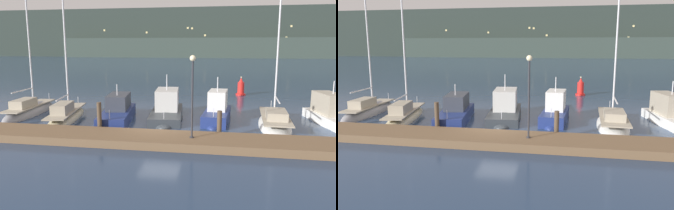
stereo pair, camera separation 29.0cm
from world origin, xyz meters
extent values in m
plane|color=navy|center=(0.00, 0.00, 0.00)|extent=(400.00, 400.00, 0.00)
cube|color=brown|center=(0.00, -2.25, 0.23)|extent=(29.84, 2.80, 0.45)
cylinder|color=#4C3D2D|center=(-3.71, -0.60, 0.97)|extent=(0.28, 0.28, 1.93)
cylinder|color=#4C3D2D|center=(3.71, -0.60, 0.82)|extent=(0.28, 0.28, 1.64)
ellipsoid|color=gray|center=(-11.33, 3.91, 0.00)|extent=(2.28, 7.50, 1.69)
cube|color=#A39984|center=(-11.33, 3.91, 0.66)|extent=(1.92, 6.30, 0.08)
cube|color=#A39984|center=(-11.27, 3.03, 1.01)|extent=(1.22, 2.43, 0.62)
cylinder|color=silver|center=(-11.37, 4.50, 5.67)|extent=(0.12, 0.12, 10.00)
cylinder|color=silver|center=(-11.27, 3.00, 2.01)|extent=(0.31, 3.00, 0.09)
cylinder|color=silver|center=(-11.58, 7.30, 0.91)|extent=(0.04, 0.04, 0.50)
ellipsoid|color=beige|center=(-7.59, 2.69, 0.00)|extent=(3.16, 7.82, 1.11)
cube|color=#A39984|center=(-7.59, 2.69, 0.62)|extent=(2.65, 6.57, 0.08)
cube|color=#A39984|center=(-7.41, 1.80, 1.00)|extent=(1.49, 2.59, 0.69)
cylinder|color=silver|center=(-7.70, 3.29, 5.14)|extent=(0.12, 0.12, 9.05)
cylinder|color=silver|center=(-7.43, 1.89, 1.74)|extent=(0.63, 2.83, 0.09)
cylinder|color=silver|center=(-8.26, 6.14, 0.87)|extent=(0.04, 0.04, 0.50)
ellipsoid|color=navy|center=(-3.66, 2.73, 0.00)|extent=(3.10, 7.09, 1.36)
cube|color=navy|center=(-3.66, 2.73, 0.39)|extent=(2.83, 6.39, 0.78)
cube|color=#333842|center=(-3.76, 3.41, 1.31)|extent=(1.86, 3.20, 1.07)
cube|color=black|center=(-3.97, 4.76, 1.47)|extent=(1.28, 0.41, 0.48)
cylinder|color=silver|center=(-3.68, 2.86, 2.25)|extent=(0.07, 0.07, 0.81)
cylinder|color=silver|center=(-3.22, -0.12, 1.08)|extent=(0.04, 0.04, 0.60)
ellipsoid|color=#2D3338|center=(-0.26, 4.13, 0.00)|extent=(3.16, 7.16, 1.28)
cube|color=#2D3338|center=(-0.26, 4.13, 0.30)|extent=(2.89, 6.45, 0.60)
cube|color=silver|center=(-0.34, 4.82, 1.35)|extent=(1.96, 3.22, 1.51)
cube|color=black|center=(-0.49, 6.20, 1.58)|extent=(1.47, 0.44, 0.67)
cylinder|color=silver|center=(-0.28, 4.27, 2.69)|extent=(0.07, 0.07, 1.18)
cylinder|color=silver|center=(0.05, 1.24, 0.90)|extent=(0.04, 0.04, 0.60)
ellipsoid|color=navy|center=(3.46, 3.72, 0.00)|extent=(2.22, 5.39, 1.13)
cube|color=navy|center=(3.46, 3.72, 0.40)|extent=(2.03, 4.86, 0.79)
cube|color=silver|center=(3.50, 4.24, 1.49)|extent=(1.41, 2.41, 1.39)
cube|color=black|center=(3.58, 5.29, 1.70)|extent=(1.11, 0.35, 0.62)
cylinder|color=silver|center=(3.46, 3.82, 2.69)|extent=(0.07, 0.07, 1.02)
cylinder|color=silver|center=(3.29, 1.51, 1.09)|extent=(0.04, 0.04, 0.60)
ellipsoid|color=white|center=(7.36, 3.02, 0.00)|extent=(2.51, 7.45, 1.18)
cube|color=#A39984|center=(7.36, 3.02, 0.69)|extent=(2.11, 6.26, 0.08)
cube|color=#A39984|center=(7.31, 2.14, 0.99)|extent=(1.39, 2.42, 0.52)
cylinder|color=silver|center=(7.40, 3.61, 5.39)|extent=(0.12, 0.12, 9.39)
cylinder|color=silver|center=(7.31, 2.08, 1.99)|extent=(0.27, 3.06, 0.09)
cylinder|color=silver|center=(7.56, 6.40, 0.94)|extent=(0.04, 0.04, 0.50)
ellipsoid|color=white|center=(11.35, 4.19, 0.00)|extent=(2.98, 6.67, 0.91)
cube|color=white|center=(11.35, 4.19, 0.32)|extent=(2.72, 6.01, 0.64)
cube|color=#A39984|center=(11.24, 4.83, 1.37)|extent=(1.76, 3.01, 1.47)
cube|color=black|center=(11.01, 6.09, 1.59)|extent=(1.17, 0.47, 0.65)
cylinder|color=silver|center=(11.33, 4.32, 2.56)|extent=(0.07, 0.07, 0.91)
cylinder|color=red|center=(5.75, 16.98, 0.08)|extent=(1.06, 1.06, 0.16)
cylinder|color=red|center=(5.75, 16.98, 0.79)|extent=(0.71, 0.71, 1.26)
cone|color=red|center=(5.75, 16.98, 1.67)|extent=(0.49, 0.49, 0.50)
sphere|color=#F9EAB7|center=(5.75, 16.98, 1.97)|extent=(0.16, 0.16, 0.16)
cylinder|color=#2D2D33|center=(2.26, -2.35, 0.48)|extent=(0.24, 0.24, 0.06)
cylinder|color=#2D2D33|center=(2.26, -2.35, 2.56)|extent=(0.10, 0.10, 4.09)
sphere|color=#F9EAB7|center=(2.26, -2.35, 4.74)|extent=(0.32, 0.32, 0.32)
cube|color=#28332D|center=(0.00, 136.78, 10.99)|extent=(240.00, 16.00, 21.99)
cube|color=#333F39|center=(3.13, 126.78, 4.27)|extent=(144.00, 10.00, 8.54)
cube|color=#F4DB8C|center=(-51.54, 128.73, 12.23)|extent=(0.80, 0.10, 0.80)
cube|color=#F4DB8C|center=(34.60, 128.73, 2.13)|extent=(0.80, 0.10, 0.80)
cube|color=#F4DB8C|center=(41.55, 128.73, 3.53)|extent=(0.80, 0.10, 0.80)
cube|color=#F4DB8C|center=(31.25, 128.73, 13.33)|extent=(0.80, 0.10, 0.80)
cube|color=#F4DB8C|center=(-18.03, 128.73, 3.21)|extent=(0.80, 0.10, 0.80)
cube|color=#F4DB8C|center=(-4.94, 128.73, 9.71)|extent=(0.80, 0.10, 0.80)
cube|color=#F4DB8C|center=(29.50, 128.73, 8.58)|extent=(0.80, 0.10, 0.80)
cube|color=#F4DB8C|center=(-10.71, 128.73, 12.76)|extent=(0.80, 0.10, 0.80)
cube|color=#F4DB8C|center=(-53.49, 128.73, 4.64)|extent=(0.80, 0.10, 0.80)
cube|color=#F4DB8C|center=(-12.65, 128.73, 12.96)|extent=(0.80, 0.10, 0.80)
cube|color=#F4DB8C|center=(45.52, 128.73, 7.74)|extent=(0.80, 0.10, 0.80)
cube|color=#F4DB8C|center=(-31.40, 128.73, 11.10)|extent=(0.80, 0.10, 0.80)
cube|color=#F4DB8C|center=(-29.34, 128.73, 6.70)|extent=(0.80, 0.10, 0.80)
camera|label=1|loc=(3.89, -19.52, 5.41)|focal=35.00mm
camera|label=2|loc=(4.18, -19.47, 5.41)|focal=35.00mm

